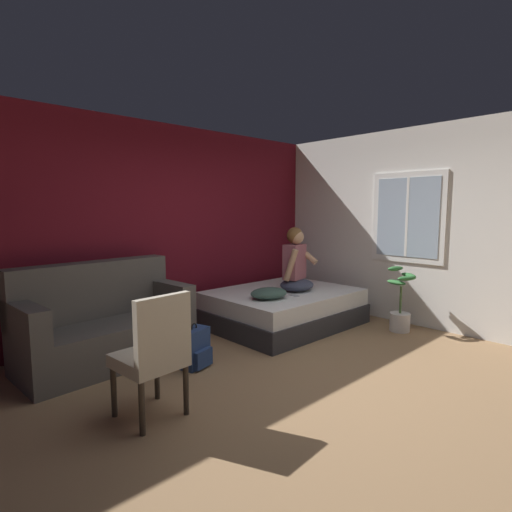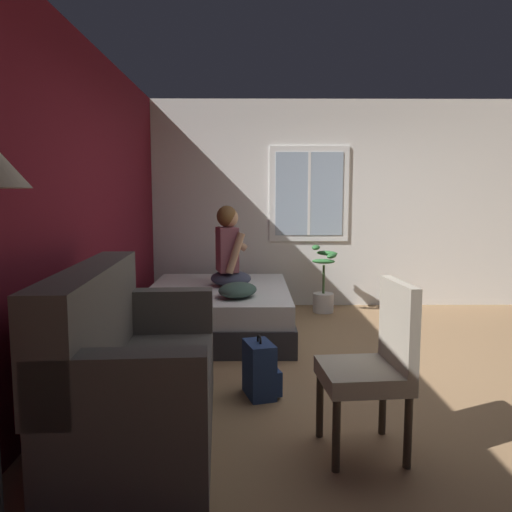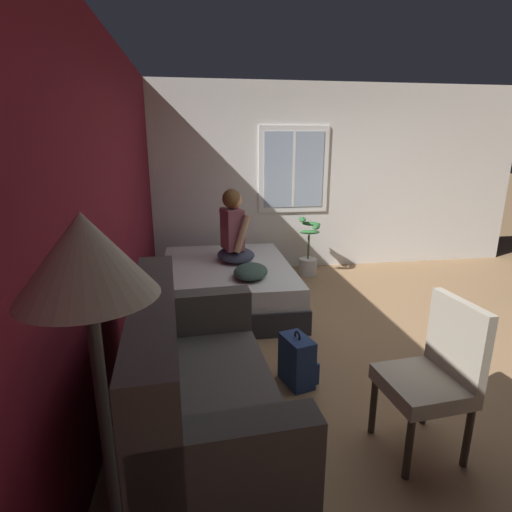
% 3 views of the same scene
% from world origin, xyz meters
% --- Properties ---
extents(ground_plane, '(40.00, 40.00, 0.00)m').
position_xyz_m(ground_plane, '(0.00, 0.00, 0.00)').
color(ground_plane, '#93704C').
extents(wall_back_accent, '(10.02, 0.16, 2.70)m').
position_xyz_m(wall_back_accent, '(0.00, 2.54, 1.35)').
color(wall_back_accent, maroon).
rests_on(wall_back_accent, ground).
extents(wall_side_with_window, '(0.19, 6.32, 2.70)m').
position_xyz_m(wall_side_with_window, '(2.59, 0.01, 1.35)').
color(wall_side_with_window, silver).
rests_on(wall_side_with_window, ground).
extents(bed, '(1.98, 1.54, 0.48)m').
position_xyz_m(bed, '(1.20, 1.51, 0.24)').
color(bed, '#2D2D33').
rests_on(bed, ground).
extents(couch, '(1.75, 0.93, 1.04)m').
position_xyz_m(couch, '(-1.17, 1.87, 0.39)').
color(couch, '#514C47').
rests_on(couch, ground).
extents(side_chair, '(0.50, 0.50, 0.98)m').
position_xyz_m(side_chair, '(-1.36, 0.45, 0.53)').
color(side_chair, '#382D23').
rests_on(side_chair, ground).
extents(person_seated, '(0.61, 0.55, 0.88)m').
position_xyz_m(person_seated, '(1.33, 1.40, 0.84)').
color(person_seated, '#383D51').
rests_on(person_seated, bed).
extents(backpack, '(0.34, 0.30, 0.46)m').
position_xyz_m(backpack, '(-0.56, 1.08, 0.19)').
color(backpack, navy).
rests_on(backpack, ground).
extents(throw_pillow, '(0.56, 0.47, 0.14)m').
position_xyz_m(throw_pillow, '(0.69, 1.29, 0.55)').
color(throw_pillow, '#385147').
rests_on(throw_pillow, bed).
extents(cell_phone, '(0.09, 0.15, 0.01)m').
position_xyz_m(cell_phone, '(1.05, 1.18, 0.48)').
color(cell_phone, '#B7B7BC').
rests_on(cell_phone, bed).
extents(potted_plant, '(0.39, 0.37, 0.85)m').
position_xyz_m(potted_plant, '(2.10, 0.25, 0.30)').
color(potted_plant, silver).
rests_on(potted_plant, ground).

